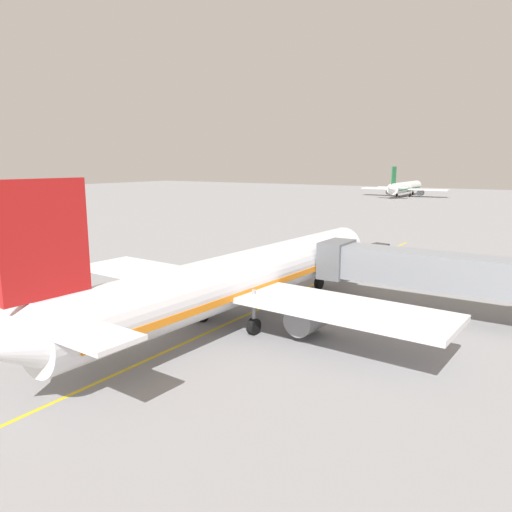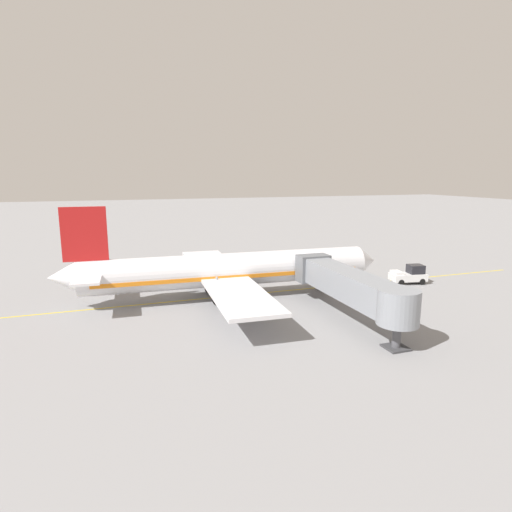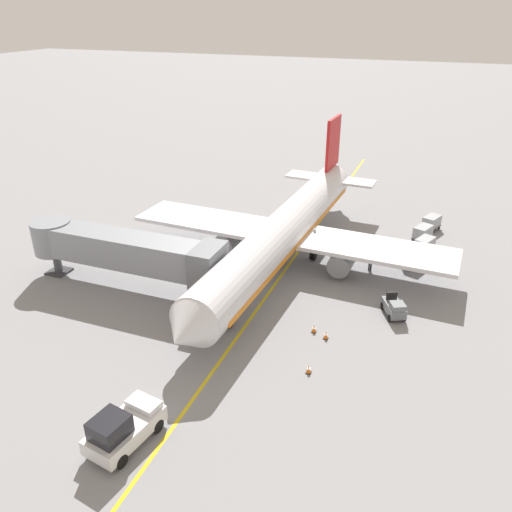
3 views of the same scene
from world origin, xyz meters
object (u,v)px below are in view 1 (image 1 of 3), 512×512
at_px(jet_bridge, 433,270).
at_px(safety_cone_nose_right, 271,271).
at_px(safety_cone_wing_tip, 254,280).
at_px(parked_airliner, 242,279).
at_px(distant_taxiing_airliner, 405,187).
at_px(pushback_tractor, 375,256).
at_px(baggage_cart_third_in_train, 25,316).
at_px(baggage_cart_front, 99,297).
at_px(baggage_cart_second_in_train, 59,305).
at_px(safety_cone_nose_left, 248,278).
at_px(ground_crew_wing_walker, 152,297).
at_px(baggage_tug_lead, 182,278).

distance_m(jet_bridge, safety_cone_nose_right, 18.56).
distance_m(safety_cone_nose_right, safety_cone_wing_tip, 4.67).
xyz_separation_m(parked_airliner, distant_taxiing_airliner, (-30.07, 139.21, -0.16)).
distance_m(pushback_tractor, safety_cone_nose_right, 12.15).
height_order(jet_bridge, baggage_cart_third_in_train, jet_bridge).
distance_m(jet_bridge, baggage_cart_front, 25.71).
bearing_deg(baggage_cart_second_in_train, safety_cone_nose_right, 75.49).
relative_size(parked_airliner, safety_cone_nose_right, 63.24).
bearing_deg(safety_cone_wing_tip, safety_cone_nose_right, 101.04).
distance_m(pushback_tractor, baggage_cart_second_in_train, 33.21).
bearing_deg(safety_cone_wing_tip, safety_cone_nose_left, 154.88).
bearing_deg(ground_crew_wing_walker, jet_bridge, 28.87).
bearing_deg(baggage_cart_third_in_train, parked_airliner, 40.05).
bearing_deg(baggage_cart_front, baggage_cart_second_in_train, -103.00).
relative_size(baggage_cart_front, safety_cone_nose_right, 4.99).
bearing_deg(parked_airliner, ground_crew_wing_walker, -170.06).
distance_m(parked_airliner, safety_cone_nose_right, 16.05).
bearing_deg(jet_bridge, baggage_cart_front, -150.35).
bearing_deg(distant_taxiing_airliner, safety_cone_wing_tip, -79.27).
relative_size(baggage_tug_lead, baggage_cart_front, 0.94).
xyz_separation_m(baggage_cart_third_in_train, ground_crew_wing_walker, (3.81, 8.33, 0.00)).
relative_size(pushback_tractor, ground_crew_wing_walker, 2.79).
bearing_deg(jet_bridge, safety_cone_nose_left, 175.70).
bearing_deg(safety_cone_nose_right, pushback_tractor, 50.26).
bearing_deg(safety_cone_wing_tip, jet_bridge, -2.93).
distance_m(ground_crew_wing_walker, safety_cone_wing_tip, 11.39).
bearing_deg(safety_cone_nose_left, baggage_cart_second_in_train, -107.46).
xyz_separation_m(baggage_tug_lead, baggage_cart_front, (-0.54, -9.13, 0.24)).
height_order(parked_airliner, safety_cone_nose_left, parked_airliner).
xyz_separation_m(jet_bridge, safety_cone_nose_left, (-17.58, 1.32, -3.17)).
distance_m(jet_bridge, pushback_tractor, 17.82).
xyz_separation_m(pushback_tractor, safety_cone_wing_tip, (-6.85, -13.91, -0.81)).
bearing_deg(baggage_cart_third_in_train, jet_bridge, 39.61).
bearing_deg(parked_airliner, pushback_tractor, 86.86).
height_order(pushback_tractor, safety_cone_nose_left, pushback_tractor).
xyz_separation_m(safety_cone_nose_left, safety_cone_wing_tip, (1.01, -0.47, 0.00)).
bearing_deg(baggage_cart_second_in_train, ground_crew_wing_walker, 51.95).
relative_size(jet_bridge, baggage_cart_second_in_train, 5.98).
xyz_separation_m(baggage_cart_second_in_train, ground_crew_wing_walker, (4.22, 5.39, 0.00)).
height_order(baggage_tug_lead, safety_cone_nose_left, baggage_tug_lead).
relative_size(baggage_cart_front, baggage_cart_second_in_train, 1.00).
bearing_deg(safety_cone_wing_tip, baggage_tug_lead, -139.52).
bearing_deg(baggage_cart_second_in_train, pushback_tractor, 66.54).
xyz_separation_m(ground_crew_wing_walker, safety_cone_nose_left, (1.14, 11.64, -0.66)).
relative_size(jet_bridge, ground_crew_wing_walker, 10.42).
bearing_deg(safety_cone_nose_left, ground_crew_wing_walker, -95.58).
relative_size(parked_airliner, ground_crew_wing_walker, 22.08).
distance_m(jet_bridge, baggage_cart_second_in_train, 27.92).
distance_m(jet_bridge, safety_cone_wing_tip, 16.89).
height_order(jet_bridge, baggage_cart_second_in_train, jet_bridge).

